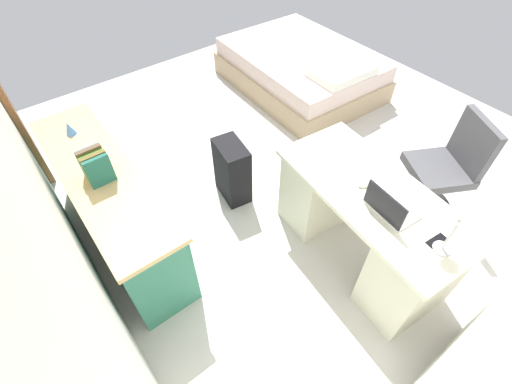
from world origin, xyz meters
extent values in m
plane|color=beige|center=(0.00, 0.00, 0.00)|extent=(5.33, 5.33, 0.00)
cube|color=silver|center=(0.00, 2.08, 1.34)|extent=(4.33, 0.10, 2.68)
cube|color=beige|center=(-1.19, 0.27, 0.74)|extent=(1.50, 0.80, 0.04)
cube|color=beige|center=(-1.68, 0.31, 0.36)|extent=(0.46, 0.63, 0.72)
cube|color=beige|center=(-0.71, 0.22, 0.36)|extent=(0.46, 0.63, 0.72)
cylinder|color=black|center=(-1.22, -0.62, 0.02)|extent=(0.52, 0.52, 0.04)
cylinder|color=black|center=(-1.22, -0.62, 0.21)|extent=(0.06, 0.06, 0.42)
cube|color=#4C4C51|center=(-1.22, -0.62, 0.46)|extent=(0.62, 0.62, 0.08)
cube|color=#4C4C51|center=(-1.32, -0.79, 0.72)|extent=(0.42, 0.26, 0.44)
cube|color=#2D7056|center=(0.12, 1.70, 0.37)|extent=(1.76, 0.44, 0.74)
cube|color=tan|center=(0.12, 1.70, 0.76)|extent=(1.80, 0.48, 0.04)
cube|color=#275F49|center=(-0.27, 1.47, 0.20)|extent=(0.67, 0.01, 0.26)
cube|color=#275F49|center=(0.52, 1.47, 0.20)|extent=(0.67, 0.01, 0.26)
cube|color=tan|center=(1.00, -1.10, 0.14)|extent=(1.96, 1.48, 0.28)
cube|color=beige|center=(1.00, -1.10, 0.38)|extent=(1.89, 1.41, 0.20)
cube|color=white|center=(0.33, -1.08, 0.53)|extent=(0.51, 0.70, 0.10)
cube|color=black|center=(-0.03, 0.67, 0.30)|extent=(0.39, 0.28, 0.59)
cube|color=silver|center=(-1.36, 0.30, 0.77)|extent=(0.33, 0.25, 0.02)
cube|color=black|center=(-1.35, 0.41, 0.87)|extent=(0.31, 0.04, 0.19)
ellipsoid|color=white|center=(-1.11, 0.28, 0.77)|extent=(0.07, 0.11, 0.03)
cube|color=black|center=(-1.69, 0.29, 0.76)|extent=(0.08, 0.14, 0.01)
cylinder|color=silver|center=(-1.74, 0.32, 0.76)|extent=(0.11, 0.11, 0.01)
cylinder|color=silver|center=(-1.74, 0.32, 0.91)|extent=(0.02, 0.02, 0.28)
cone|color=white|center=(-1.69, 0.32, 1.06)|extent=(0.11, 0.11, 0.09)
cube|color=#1D594B|center=(-0.02, 1.70, 0.89)|extent=(0.03, 0.17, 0.23)
cube|color=brown|center=(0.02, 1.70, 0.90)|extent=(0.03, 0.17, 0.23)
cube|color=#4EAA2B|center=(0.06, 1.70, 0.88)|extent=(0.04, 0.17, 0.21)
cube|color=brown|center=(0.10, 1.70, 0.90)|extent=(0.04, 0.17, 0.23)
cube|color=#509CAA|center=(0.14, 1.70, 0.89)|extent=(0.03, 0.17, 0.21)
cone|color=#4C7FBF|center=(0.66, 1.70, 0.83)|extent=(0.08, 0.08, 0.11)
camera|label=1|loc=(-2.01, 1.93, 2.58)|focal=25.41mm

